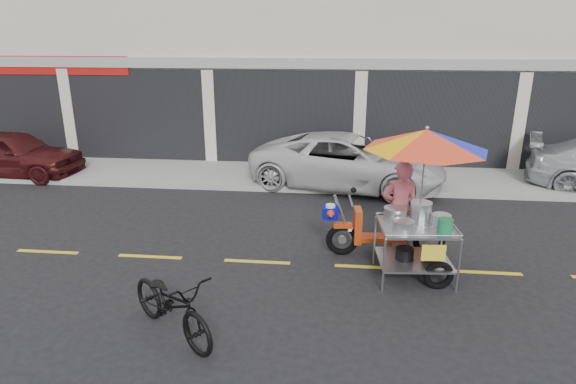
# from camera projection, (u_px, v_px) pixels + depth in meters

# --- Properties ---
(ground) EXTENTS (90.00, 90.00, 0.00)m
(ground) POSITION_uv_depth(u_px,v_px,m) (369.00, 267.00, 8.48)
(ground) COLOR black
(sidewalk) EXTENTS (45.00, 3.00, 0.15)m
(sidewalk) POSITION_uv_depth(u_px,v_px,m) (358.00, 176.00, 13.65)
(sidewalk) COLOR gray
(sidewalk) RESTS_ON ground
(shophouse_block) EXTENTS (36.00, 8.11, 10.40)m
(shophouse_block) POSITION_uv_depth(u_px,v_px,m) (440.00, 24.00, 16.87)
(shophouse_block) COLOR beige
(shophouse_block) RESTS_ON ground
(centerline) EXTENTS (42.00, 0.10, 0.01)m
(centerline) POSITION_uv_depth(u_px,v_px,m) (369.00, 267.00, 8.48)
(centerline) COLOR gold
(centerline) RESTS_ON ground
(maroon_sedan) EXTENTS (3.97, 1.70, 1.34)m
(maroon_sedan) POSITION_uv_depth(u_px,v_px,m) (12.00, 154.00, 13.67)
(maroon_sedan) COLOR #3F1112
(maroon_sedan) RESTS_ON ground
(white_pickup) EXTENTS (5.44, 3.37, 1.40)m
(white_pickup) POSITION_uv_depth(u_px,v_px,m) (348.00, 161.00, 12.73)
(white_pickup) COLOR beige
(white_pickup) RESTS_ON ground
(near_bicycle) EXTENTS (1.81, 1.64, 0.96)m
(near_bicycle) POSITION_uv_depth(u_px,v_px,m) (172.00, 304.00, 6.44)
(near_bicycle) COLOR black
(near_bicycle) RESTS_ON ground
(food_vendor_rig) EXTENTS (2.67, 2.12, 2.57)m
(food_vendor_rig) POSITION_uv_depth(u_px,v_px,m) (413.00, 180.00, 7.97)
(food_vendor_rig) COLOR black
(food_vendor_rig) RESTS_ON ground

